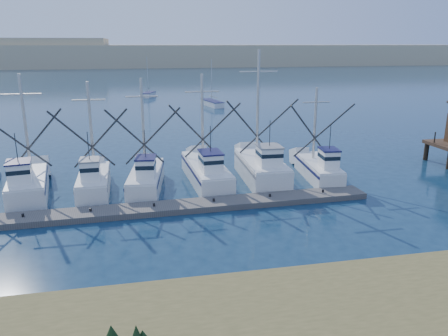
# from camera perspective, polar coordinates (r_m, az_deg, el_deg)

# --- Properties ---
(ground) EXTENTS (500.00, 500.00, 0.00)m
(ground) POSITION_cam_1_polar(r_m,az_deg,el_deg) (24.51, 9.44, -10.06)
(ground) COLOR #0D253D
(ground) RESTS_ON ground
(floating_dock) EXTENTS (29.88, 2.88, 0.40)m
(floating_dock) POSITION_cam_1_polar(r_m,az_deg,el_deg) (29.13, -9.10, -5.30)
(floating_dock) COLOR #57514E
(floating_dock) RESTS_ON ground
(dune_ridge) EXTENTS (360.00, 60.00, 10.00)m
(dune_ridge) POSITION_cam_1_polar(r_m,az_deg,el_deg) (230.70, -9.82, 14.32)
(dune_ridge) COLOR tan
(dune_ridge) RESTS_ON ground
(trawler_fleet) EXTENTS (29.95, 8.93, 10.23)m
(trawler_fleet) POSITION_cam_1_polar(r_m,az_deg,el_deg) (33.55, -10.10, -1.08)
(trawler_fleet) COLOR silver
(trawler_fleet) RESTS_ON ground
(sailboat_near) EXTENTS (3.19, 7.04, 8.10)m
(sailboat_near) POSITION_cam_1_polar(r_m,az_deg,el_deg) (78.02, -1.58, 8.45)
(sailboat_near) COLOR silver
(sailboat_near) RESTS_ON ground
(sailboat_far) EXTENTS (3.31, 5.02, 8.10)m
(sailboat_far) POSITION_cam_1_polar(r_m,az_deg,el_deg) (92.74, -9.84, 9.43)
(sailboat_far) COLOR silver
(sailboat_far) RESTS_ON ground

